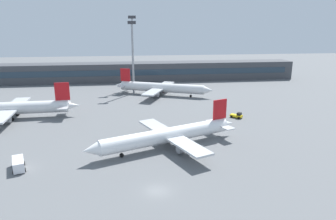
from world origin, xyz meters
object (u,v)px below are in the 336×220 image
(airplane_near, at_px, (167,135))
(baggage_tug_yellow, at_px, (237,115))
(airplane_far, at_px, (162,88))
(floodlight_tower_east, at_px, (133,53))
(floodlight_tower_west, at_px, (133,48))
(airplane_mid, at_px, (6,109))
(service_van_white, at_px, (18,164))

(airplane_near, xyz_separation_m, baggage_tug_yellow, (23.94, 20.34, -2.10))
(airplane_far, relative_size, floodlight_tower_east, 1.34)
(baggage_tug_yellow, bearing_deg, airplane_near, -139.65)
(floodlight_tower_west, bearing_deg, airplane_near, -85.60)
(airplane_near, relative_size, airplane_mid, 0.87)
(baggage_tug_yellow, relative_size, floodlight_tower_east, 0.13)
(airplane_near, distance_m, service_van_white, 30.74)
(baggage_tug_yellow, xyz_separation_m, service_van_white, (-53.78, -27.54, 0.31))
(airplane_near, height_order, baggage_tug_yellow, airplane_near)
(airplane_mid, distance_m, floodlight_tower_west, 59.13)
(airplane_far, relative_size, floodlight_tower_west, 1.24)
(airplane_near, xyz_separation_m, airplane_far, (5.30, 54.40, 0.17))
(airplane_near, height_order, floodlight_tower_east, floodlight_tower_east)
(floodlight_tower_west, height_order, floodlight_tower_east, floodlight_tower_west)
(floodlight_tower_west, bearing_deg, baggage_tug_yellow, -59.80)
(airplane_near, height_order, airplane_mid, airplane_mid)
(floodlight_tower_west, bearing_deg, service_van_white, -107.35)
(floodlight_tower_east, bearing_deg, airplane_mid, -140.91)
(airplane_far, height_order, service_van_white, airplane_far)
(airplane_mid, xyz_separation_m, floodlight_tower_west, (38.75, 42.31, 14.30))
(floodlight_tower_east, bearing_deg, airplane_near, -84.40)
(service_van_white, bearing_deg, floodlight_tower_east, 70.27)
(airplane_far, height_order, floodlight_tower_east, floodlight_tower_east)
(baggage_tug_yellow, bearing_deg, airplane_far, 118.68)
(baggage_tug_yellow, bearing_deg, floodlight_tower_west, 120.20)
(airplane_near, distance_m, floodlight_tower_east, 61.46)
(airplane_mid, bearing_deg, baggage_tug_yellow, -6.86)
(airplane_mid, relative_size, airplane_far, 1.11)
(service_van_white, relative_size, floodlight_tower_east, 0.20)
(floodlight_tower_west, distance_m, floodlight_tower_east, 11.22)
(baggage_tug_yellow, bearing_deg, service_van_white, -152.89)
(airplane_near, distance_m, floodlight_tower_west, 72.53)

